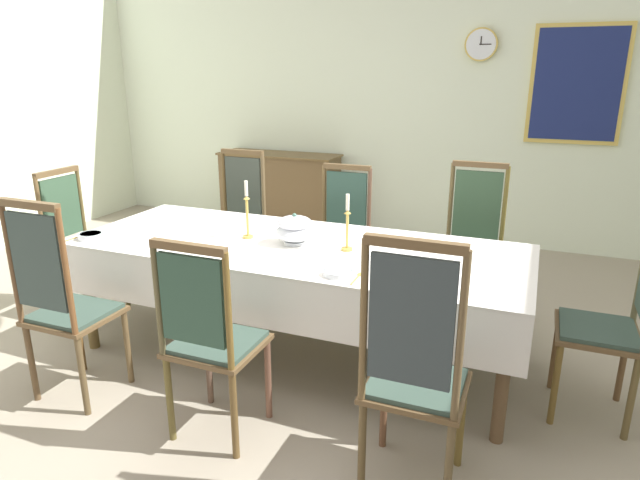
% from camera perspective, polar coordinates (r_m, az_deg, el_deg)
% --- Properties ---
extents(ground, '(7.74, 6.21, 0.04)m').
position_cam_1_polar(ground, '(3.77, -2.90, -12.45)').
color(ground, gray).
extents(back_wall, '(7.74, 0.08, 3.57)m').
position_cam_1_polar(back_wall, '(6.26, 9.52, 16.51)').
color(back_wall, silver).
rests_on(back_wall, ground).
extents(dining_table, '(2.89, 1.11, 0.78)m').
position_cam_1_polar(dining_table, '(3.53, -2.52, -1.53)').
color(dining_table, brown).
rests_on(dining_table, ground).
extents(tablecloth, '(2.91, 1.13, 0.33)m').
position_cam_1_polar(tablecloth, '(3.54, -2.52, -1.58)').
color(tablecloth, white).
rests_on(tablecloth, dining_table).
extents(chair_south_a, '(0.44, 0.42, 1.21)m').
position_cam_1_polar(chair_south_a, '(3.40, -25.20, -5.74)').
color(chair_south_a, brown).
rests_on(chair_south_a, ground).
extents(chair_north_a, '(0.44, 0.42, 1.19)m').
position_cam_1_polar(chair_north_a, '(4.83, -8.55, 2.21)').
color(chair_north_a, brown).
rests_on(chair_north_a, ground).
extents(chair_south_b, '(0.44, 0.42, 1.10)m').
position_cam_1_polar(chair_south_b, '(2.83, -11.38, -9.77)').
color(chair_south_b, brown).
rests_on(chair_south_b, ground).
extents(chair_north_b, '(0.44, 0.42, 1.12)m').
position_cam_1_polar(chair_north_b, '(4.43, 2.18, 0.73)').
color(chair_north_b, brown).
rests_on(chair_north_b, ground).
extents(chair_south_c, '(0.44, 0.42, 1.24)m').
position_cam_1_polar(chair_south_c, '(2.44, 9.76, -13.10)').
color(chair_south_c, brown).
rests_on(chair_south_c, ground).
extents(chair_north_c, '(0.44, 0.42, 1.21)m').
position_cam_1_polar(chair_north_c, '(4.21, 15.53, -0.42)').
color(chair_north_c, brown).
rests_on(chair_north_c, ground).
extents(chair_head_west, '(0.42, 0.44, 1.13)m').
position_cam_1_polar(chair_head_west, '(4.62, -23.85, -0.04)').
color(chair_head_west, brown).
rests_on(chair_head_west, ground).
extents(chair_head_east, '(0.42, 0.44, 1.22)m').
position_cam_1_polar(chair_head_east, '(3.31, 28.37, -6.76)').
color(chair_head_east, brown).
rests_on(chair_head_east, ground).
extents(soup_tureen, '(0.25, 0.25, 0.20)m').
position_cam_1_polar(soup_tureen, '(3.49, -2.66, 1.14)').
color(soup_tureen, silver).
rests_on(soup_tureen, tablecloth).
extents(candlestick_west, '(0.07, 0.07, 0.38)m').
position_cam_1_polar(candlestick_west, '(3.62, -7.58, 2.61)').
color(candlestick_west, gold).
rests_on(candlestick_west, tablecloth).
extents(candlestick_east, '(0.07, 0.07, 0.36)m').
position_cam_1_polar(candlestick_east, '(3.35, 2.85, 1.26)').
color(candlestick_east, gold).
rests_on(candlestick_east, tablecloth).
extents(bowl_near_left, '(0.16, 0.16, 0.04)m').
position_cam_1_polar(bowl_near_left, '(3.91, -22.74, 0.43)').
color(bowl_near_left, silver).
rests_on(bowl_near_left, tablecloth).
extents(bowl_near_right, '(0.16, 0.16, 0.03)m').
position_cam_1_polar(bowl_near_right, '(2.97, 1.87, -3.37)').
color(bowl_near_right, silver).
rests_on(bowl_near_right, tablecloth).
extents(spoon_primary, '(0.03, 0.18, 0.01)m').
position_cam_1_polar(spoon_primary, '(4.00, -23.59, 0.45)').
color(spoon_primary, gold).
rests_on(spoon_primary, tablecloth).
extents(spoon_secondary, '(0.03, 0.18, 0.01)m').
position_cam_1_polar(spoon_secondary, '(2.97, 4.07, -3.71)').
color(spoon_secondary, gold).
rests_on(spoon_secondary, tablecloth).
extents(sideboard, '(1.44, 0.48, 0.90)m').
position_cam_1_polar(sideboard, '(6.60, -4.20, 5.09)').
color(sideboard, brown).
rests_on(sideboard, ground).
extents(mounted_clock, '(0.33, 0.06, 0.33)m').
position_cam_1_polar(mounted_clock, '(6.07, 16.42, 18.93)').
color(mounted_clock, '#D1B251').
extents(framed_painting, '(0.87, 0.05, 1.13)m').
position_cam_1_polar(framed_painting, '(6.05, 25.17, 14.40)').
color(framed_painting, '#D1B251').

